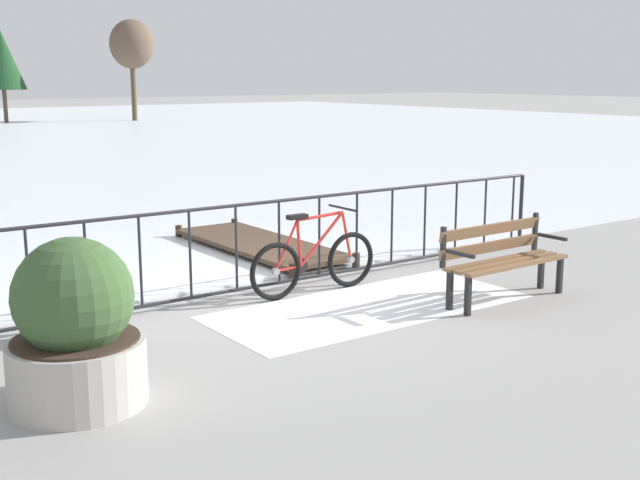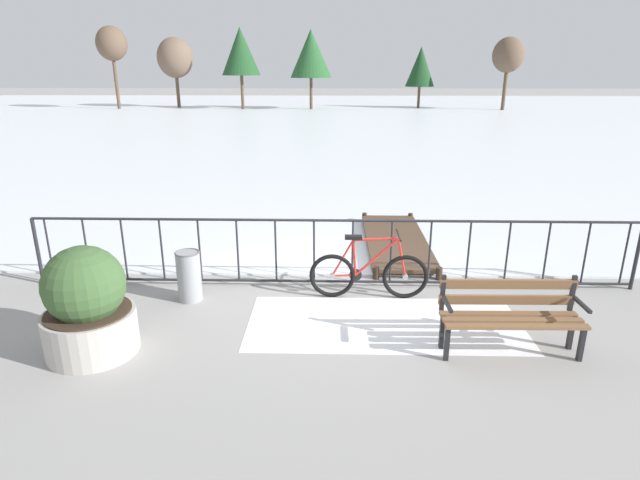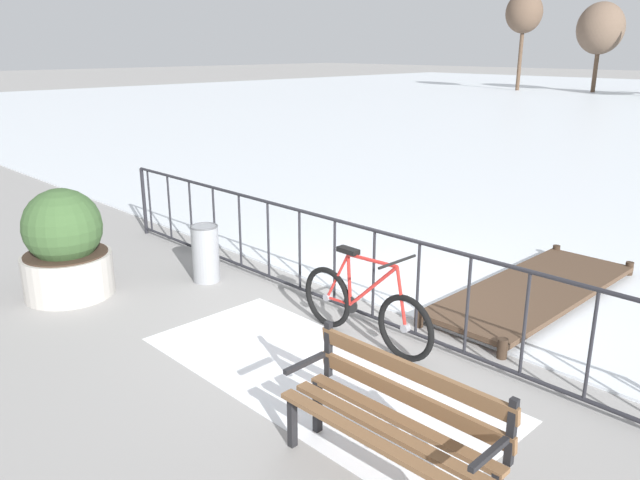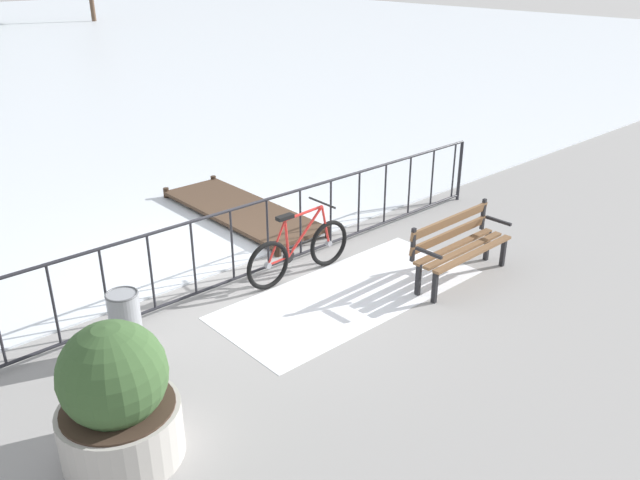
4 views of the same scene
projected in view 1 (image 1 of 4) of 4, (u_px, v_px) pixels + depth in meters
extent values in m
plane|color=gray|center=(259.00, 293.00, 9.43)|extent=(160.00, 160.00, 0.00)
cube|color=white|center=(369.00, 306.00, 8.86)|extent=(3.57, 1.55, 0.01)
cylinder|color=#232328|center=(257.00, 203.00, 9.22)|extent=(9.00, 0.04, 0.04)
cylinder|color=#232328|center=(259.00, 286.00, 9.41)|extent=(9.00, 0.04, 0.04)
cylinder|color=#232328|center=(521.00, 211.00, 11.90)|extent=(0.06, 0.06, 1.05)
cylinder|color=#232328|center=(28.00, 277.00, 7.83)|extent=(0.03, 0.03, 0.97)
cylinder|color=#232328|center=(87.00, 269.00, 8.16)|extent=(0.03, 0.03, 0.97)
cylinder|color=#232328|center=(140.00, 261.00, 8.49)|extent=(0.03, 0.03, 0.97)
cylinder|color=#232328|center=(190.00, 254.00, 8.82)|extent=(0.03, 0.03, 0.97)
cylinder|color=#232328|center=(236.00, 248.00, 9.15)|extent=(0.03, 0.03, 0.97)
cylinder|color=#232328|center=(279.00, 242.00, 9.48)|extent=(0.03, 0.03, 0.97)
cylinder|color=#232328|center=(319.00, 236.00, 9.81)|extent=(0.03, 0.03, 0.97)
cylinder|color=#232328|center=(357.00, 231.00, 10.14)|extent=(0.03, 0.03, 0.97)
cylinder|color=#232328|center=(392.00, 226.00, 10.47)|extent=(0.03, 0.03, 0.97)
cylinder|color=#232328|center=(425.00, 222.00, 10.80)|extent=(0.03, 0.03, 0.97)
cylinder|color=#232328|center=(456.00, 217.00, 11.13)|extent=(0.03, 0.03, 0.97)
cylinder|color=#232328|center=(485.00, 213.00, 11.46)|extent=(0.03, 0.03, 0.97)
cylinder|color=#232328|center=(513.00, 209.00, 11.79)|extent=(0.03, 0.03, 0.97)
torus|color=black|center=(276.00, 272.00, 9.05)|extent=(0.66, 0.07, 0.66)
cylinder|color=gray|center=(276.00, 272.00, 9.05)|extent=(0.08, 0.06, 0.08)
torus|color=black|center=(351.00, 259.00, 9.64)|extent=(0.66, 0.07, 0.66)
cylinder|color=gray|center=(351.00, 259.00, 9.64)|extent=(0.08, 0.06, 0.08)
cylinder|color=red|center=(299.00, 243.00, 9.17)|extent=(0.08, 0.04, 0.53)
cylinder|color=red|center=(322.00, 239.00, 9.34)|extent=(0.61, 0.04, 0.59)
cylinder|color=red|center=(320.00, 216.00, 9.28)|extent=(0.63, 0.04, 0.07)
cylinder|color=red|center=(288.00, 269.00, 9.14)|extent=(0.34, 0.03, 0.05)
cylinder|color=red|center=(286.00, 246.00, 9.07)|extent=(0.32, 0.03, 0.56)
cylinder|color=red|center=(347.00, 236.00, 9.54)|extent=(0.16, 0.03, 0.59)
cube|color=black|center=(297.00, 217.00, 9.09)|extent=(0.24, 0.10, 0.05)
cylinder|color=black|center=(342.00, 208.00, 9.44)|extent=(0.03, 0.52, 0.03)
cylinder|color=black|center=(301.00, 266.00, 9.23)|extent=(0.18, 0.02, 0.18)
cube|color=brown|center=(497.00, 260.00, 9.11)|extent=(1.60, 0.12, 0.04)
cube|color=brown|center=(508.00, 263.00, 8.99)|extent=(1.60, 0.12, 0.04)
cube|color=brown|center=(519.00, 265.00, 8.87)|extent=(1.60, 0.12, 0.04)
cube|color=brown|center=(491.00, 247.00, 9.16)|extent=(1.60, 0.08, 0.12)
cube|color=brown|center=(492.00, 229.00, 9.12)|extent=(1.60, 0.08, 0.12)
cube|color=black|center=(560.00, 274.00, 9.37)|extent=(0.05, 0.06, 0.44)
cube|color=black|center=(541.00, 270.00, 9.58)|extent=(0.05, 0.06, 0.44)
cube|color=black|center=(535.00, 232.00, 9.58)|extent=(0.05, 0.04, 0.45)
cube|color=black|center=(552.00, 237.00, 9.39)|extent=(0.05, 0.40, 0.04)
cube|color=black|center=(468.00, 295.00, 8.48)|extent=(0.05, 0.06, 0.44)
cube|color=black|center=(450.00, 290.00, 8.69)|extent=(0.05, 0.06, 0.44)
cube|color=black|center=(443.00, 248.00, 8.70)|extent=(0.05, 0.04, 0.45)
cube|color=black|center=(460.00, 254.00, 8.50)|extent=(0.05, 0.40, 0.04)
cylinder|color=#ADA8A0|center=(78.00, 372.00, 6.19)|extent=(1.04, 1.04, 0.51)
cylinder|color=#38281E|center=(76.00, 339.00, 6.14)|extent=(0.96, 0.96, 0.02)
sphere|color=#38562D|center=(73.00, 297.00, 6.08)|extent=(0.91, 0.91, 0.91)
cylinder|color=gray|center=(104.00, 301.00, 7.76)|extent=(0.34, 0.34, 0.72)
torus|color=#545558|center=(102.00, 264.00, 7.69)|extent=(0.35, 0.35, 0.02)
cube|color=#4C3828|center=(260.00, 244.00, 11.57)|extent=(1.10, 3.17, 0.06)
cylinder|color=#35271C|center=(293.00, 271.00, 10.04)|extent=(0.10, 0.10, 0.20)
cylinder|color=#35271C|center=(356.00, 261.00, 10.60)|extent=(0.10, 0.10, 0.20)
cylinder|color=#35271C|center=(179.00, 232.00, 12.55)|extent=(0.10, 0.10, 0.20)
cylinder|color=#35271C|center=(234.00, 225.00, 13.12)|extent=(0.10, 0.10, 0.20)
cylinder|color=brown|center=(134.00, 90.00, 44.30)|extent=(0.28, 0.28, 3.40)
ellipsoid|color=brown|center=(132.00, 44.00, 43.82)|extent=(2.37, 2.37, 2.61)
cylinder|color=brown|center=(4.00, 95.00, 42.34)|extent=(0.21, 0.21, 2.89)
cone|color=#193D1E|center=(2.00, 59.00, 41.98)|extent=(2.33, 2.33, 3.07)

